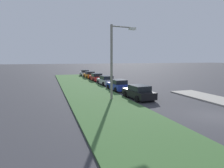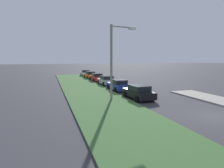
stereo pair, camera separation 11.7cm
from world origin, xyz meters
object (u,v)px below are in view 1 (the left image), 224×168
parked_car_orange (90,75)px  streetlight (115,57)px  parked_car_black (139,92)px  parked_car_red (96,77)px  parked_car_white (85,73)px  parked_car_blue (118,85)px  parked_car_silver (106,80)px

parked_car_orange → streetlight: streetlight is taller
parked_car_black → parked_car_red: same height
parked_car_red → parked_car_white: (11.05, 0.13, 0.00)m
parked_car_blue → parked_car_black: bearing=178.5°
parked_car_black → parked_car_orange: (22.95, 0.39, 0.00)m
parked_car_silver → parked_car_orange: (11.16, 0.37, 0.00)m
parked_car_blue → streetlight: 6.99m
parked_car_white → parked_car_blue: bearing=-177.4°
parked_car_black → parked_car_orange: same height
parked_car_blue → parked_car_orange: size_ratio=1.00×
parked_car_black → parked_car_silver: same height
parked_car_blue → parked_car_white: bearing=-2.0°
parked_car_orange → parked_car_black: bearing=178.3°
parked_car_blue → parked_car_silver: 5.94m
parked_car_blue → parked_car_red: bearing=-2.0°
parked_car_red → parked_car_blue: bearing=179.3°
parked_car_red → streetlight: bearing=171.1°
parked_car_silver → parked_car_white: bearing=-1.7°
parked_car_blue → parked_car_orange: same height
parked_car_blue → parked_car_orange: bearing=-1.7°
parked_car_black → parked_car_blue: same height
parked_car_black → streetlight: bearing=77.6°
parked_car_blue → parked_car_white: size_ratio=1.01×
parked_car_blue → parked_car_white: same height
parked_car_red → streetlight: 17.61m
parked_car_orange → parked_car_white: bearing=-2.6°
parked_car_silver → parked_car_orange: bearing=-1.1°
streetlight → parked_car_silver: bearing=-12.3°
parked_car_white → parked_car_black: bearing=-177.3°
parked_car_black → parked_car_silver: size_ratio=1.00×
parked_car_white → streetlight: streetlight is taller
parked_car_orange → parked_car_red: bearing=178.7°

